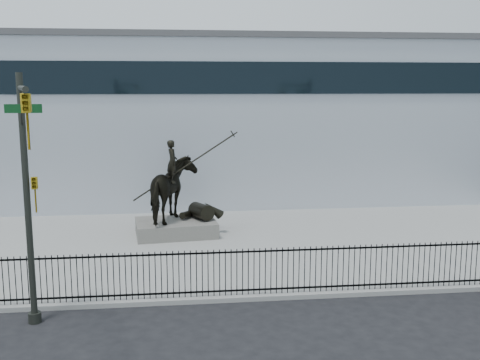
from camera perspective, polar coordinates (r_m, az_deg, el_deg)
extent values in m
plane|color=black|center=(17.06, 3.94, -13.40)|extent=(120.00, 120.00, 0.00)
cube|color=gray|center=(23.56, 0.80, -6.59)|extent=(30.00, 12.00, 0.15)
cube|color=#B4BAC4|center=(35.61, -1.91, 6.19)|extent=(44.00, 14.00, 9.00)
cube|color=black|center=(18.09, 3.21, -10.99)|extent=(22.00, 0.05, 0.05)
cube|color=black|center=(17.69, 3.25, -7.20)|extent=(22.00, 0.05, 0.05)
cube|color=black|center=(17.89, 3.23, -9.19)|extent=(22.00, 0.03, 1.50)
cube|color=#605D58|center=(24.84, -6.52, -4.84)|extent=(3.66, 2.71, 0.64)
imported|color=black|center=(24.48, -6.59, -1.01)|extent=(2.60, 2.95, 2.73)
imported|color=black|center=(24.26, -6.90, 1.88)|extent=(0.51, 0.72, 1.85)
cylinder|color=black|center=(24.36, -5.76, 1.26)|extent=(4.38, 0.53, 2.78)
cylinder|color=#262923|center=(17.41, -20.12, -12.98)|extent=(0.36, 0.36, 0.30)
cylinder|color=#262923|center=(16.45, -20.80, -2.12)|extent=(0.18, 0.18, 7.00)
cylinder|color=#262923|center=(13.92, -21.27, 8.68)|extent=(1.47, 4.84, 0.12)
imported|color=#BE9A15|center=(11.74, -20.81, 5.55)|extent=(0.18, 0.22, 1.10)
imported|color=#BE9A15|center=(16.36, -20.09, -1.43)|extent=(0.16, 0.20, 1.00)
cube|color=#0C3F19|center=(14.89, -21.16, 6.79)|extent=(0.90, 0.03, 0.22)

